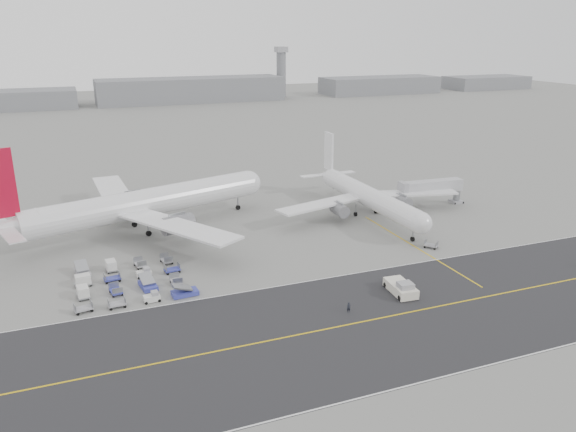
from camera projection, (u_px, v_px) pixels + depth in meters
name	position (u px, v px, depth m)	size (l,w,h in m)	color
ground	(282.00, 280.00, 95.93)	(700.00, 700.00, 0.00)	gray
taxiway	(357.00, 323.00, 81.76)	(220.00, 59.00, 0.03)	#2A2A2D
horizon_buildings	(175.00, 102.00, 336.30)	(520.00, 28.00, 28.00)	slate
control_tower	(281.00, 71.00, 359.82)	(7.00, 7.00, 31.25)	slate
airliner_a	(141.00, 204.00, 117.48)	(59.03, 57.85, 20.99)	white
airliner_b	(367.00, 196.00, 128.37)	(45.86, 46.39, 16.00)	white
pushback_tug	(401.00, 288.00, 90.59)	(3.64, 8.73, 2.47)	silver
jet_bridge	(432.00, 188.00, 135.47)	(17.20, 4.22, 6.46)	gray
gse_cluster	(130.00, 285.00, 93.94)	(22.98, 22.14, 2.08)	#A1A1A6
stray_dolly	(431.00, 248.00, 110.09)	(1.59, 2.59, 1.59)	silver
ground_crew_a	(349.00, 307.00, 84.56)	(0.60, 0.39, 1.65)	black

